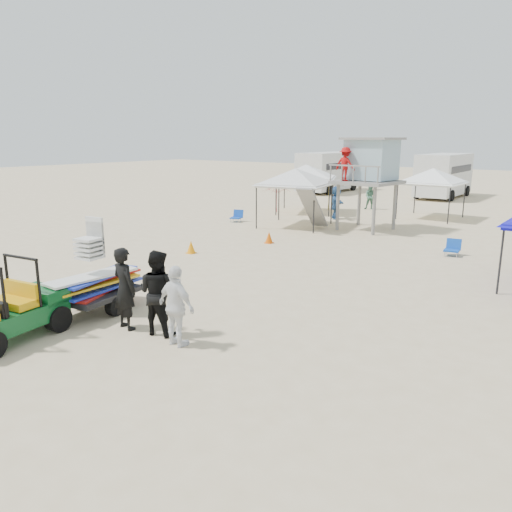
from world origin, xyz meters
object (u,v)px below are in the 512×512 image
Objects in this scene: man_left at (125,288)px; lifeguard_tower at (368,163)px; utility_cart at (6,304)px; surf_trailer at (96,279)px.

lifeguard_tower is at bearing -78.39° from man_left.
surf_trailer reaches higher than utility_cart.
man_left is at bearing -85.89° from lifeguard_tower.
surf_trailer is 15.56m from lifeguard_tower.
man_left is 15.88m from lifeguard_tower.
utility_cart is 2.54m from man_left.
surf_trailer is at bearing -3.68° from man_left.
lifeguard_tower is at bearing 88.72° from utility_cart.
surf_trailer is at bearing 89.95° from utility_cart.
lifeguard_tower reaches higher than utility_cart.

